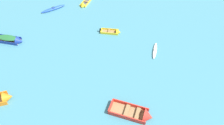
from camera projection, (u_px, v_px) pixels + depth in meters
rowboat_yellow_cluster_inner at (114, 32)px, 30.36m from camera, size 2.85×0.99×0.85m
kayak_white_midfield_right at (155, 51)px, 27.96m from camera, size 0.78×2.88×0.27m
rowboat_red_foreground_center at (140, 115)px, 21.83m from camera, size 4.48×2.34×1.43m
kayak_blue_center at (53, 9)px, 34.01m from camera, size 3.32×2.87×0.36m
rowboat_deep_blue_far_right at (12, 40)px, 29.06m from camera, size 3.80×1.57×1.15m
rowboat_yellow_back_row_center at (84, 5)px, 34.80m from camera, size 1.54×3.01×0.83m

